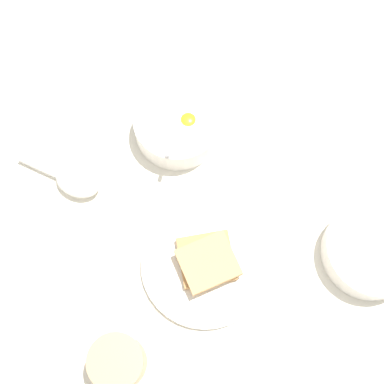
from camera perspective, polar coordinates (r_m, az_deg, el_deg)
ground_plane at (r=0.88m, az=2.06°, el=-6.24°), size 3.00×3.00×0.00m
egg_bowl at (r=0.93m, az=-1.55°, el=7.16°), size 0.15×0.15×0.08m
toast_plate at (r=0.87m, az=1.67°, el=-7.81°), size 0.21×0.21×0.01m
toast_sandwich at (r=0.85m, az=1.70°, el=-7.39°), size 0.12×0.12×0.03m
soup_spoon at (r=0.92m, az=-12.60°, el=1.36°), size 0.15×0.06×0.03m
congee_bowl at (r=0.90m, az=18.65°, el=-5.91°), size 0.15×0.15×0.05m
drinking_cup at (r=0.83m, az=-7.93°, el=-17.52°), size 0.08×0.08×0.07m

